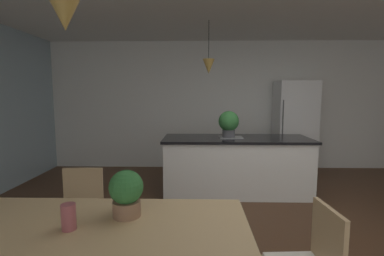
{
  "coord_description": "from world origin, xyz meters",
  "views": [
    {
      "loc": [
        -0.88,
        -2.83,
        1.56
      ],
      "look_at": [
        -0.96,
        0.42,
        1.19
      ],
      "focal_mm": 26.28,
      "sensor_mm": 36.0,
      "label": 1
    }
  ],
  "objects": [
    {
      "name": "kitchen_island",
      "position": [
        -0.28,
        1.58,
        0.46
      ],
      "size": [
        2.31,
        0.88,
        0.91
      ],
      "color": "white",
      "rests_on": "ground_plane"
    },
    {
      "name": "vase_on_dining_table",
      "position": [
        -1.67,
        -1.23,
        0.84
      ],
      "size": [
        0.09,
        0.09,
        0.16
      ],
      "color": "#994C51",
      "rests_on": "dining_table"
    },
    {
      "name": "potted_plant_on_island",
      "position": [
        -0.41,
        1.58,
        1.14
      ],
      "size": [
        0.32,
        0.32,
        0.42
      ],
      "color": "#4C4C51",
      "rests_on": "kitchen_island"
    },
    {
      "name": "refrigerator",
      "position": [
        1.06,
        2.86,
        0.93
      ],
      "size": [
        0.75,
        0.67,
        1.85
      ],
      "color": "silver",
      "rests_on": "ground_plane"
    },
    {
      "name": "wall_back_kitchen",
      "position": [
        0.0,
        3.26,
        1.35
      ],
      "size": [
        10.0,
        0.12,
        2.7
      ],
      "primitive_type": "cube",
      "color": "white",
      "rests_on": "ground_plane"
    },
    {
      "name": "dining_table",
      "position": [
        -1.55,
        -1.15,
        0.69
      ],
      "size": [
        1.97,
        0.86,
        0.76
      ],
      "color": "tan",
      "rests_on": "ground_plane"
    },
    {
      "name": "ground_plane",
      "position": [
        0.0,
        0.0,
        -0.02
      ],
      "size": [
        10.0,
        8.4,
        0.04
      ],
      "primitive_type": "cube",
      "color": "#4C301E"
    },
    {
      "name": "pendant_over_table",
      "position": [
        -1.65,
        -1.18,
        2.07
      ],
      "size": [
        0.25,
        0.25,
        0.76
      ],
      "color": "black"
    },
    {
      "name": "potted_plant_on_table",
      "position": [
        -1.36,
        -1.04,
        0.93
      ],
      "size": [
        0.23,
        0.23,
        0.32
      ],
      "color": "#8C664C",
      "rests_on": "dining_table"
    },
    {
      "name": "chair_far_left",
      "position": [
        -2.0,
        -0.35,
        0.47
      ],
      "size": [
        0.41,
        0.41,
        0.87
      ],
      "color": "tan",
      "rests_on": "ground_plane"
    },
    {
      "name": "pendant_over_island_main",
      "position": [
        -0.73,
        1.58,
        2.01
      ],
      "size": [
        0.18,
        0.18,
        0.8
      ],
      "color": "black"
    }
  ]
}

